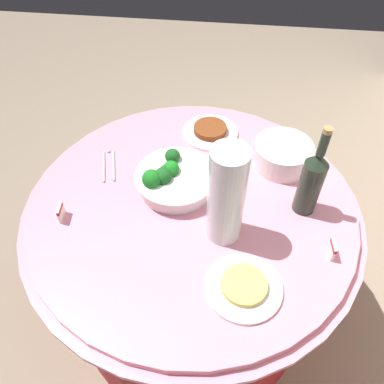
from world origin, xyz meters
name	(u,v)px	position (x,y,z in m)	size (l,w,h in m)	color
ground_plane	(192,303)	(0.00, 0.00, 0.00)	(6.00, 6.00, 0.00)	gray
buffet_table	(192,260)	(0.00, 0.00, 0.38)	(1.16, 1.16, 0.74)	maroon
broccoli_bowl	(174,179)	(-0.06, -0.07, 0.78)	(0.28, 0.28, 0.11)	white
plate_stack	(283,155)	(-0.23, 0.30, 0.79)	(0.21, 0.21, 0.09)	white
wine_bottle	(311,181)	(-0.02, 0.37, 0.87)	(0.07, 0.07, 0.34)	#233124
decorative_fruit_vase	(226,200)	(0.11, 0.11, 0.89)	(0.11, 0.11, 0.34)	silver
serving_tongs	(109,164)	(-0.14, -0.33, 0.74)	(0.17, 0.09, 0.01)	silver
food_plate_stir_fry	(210,131)	(-0.37, 0.03, 0.75)	(0.22, 0.22, 0.04)	white
food_plate_noodles	(244,287)	(0.30, 0.18, 0.75)	(0.22, 0.22, 0.03)	white
label_placard_front	(61,212)	(0.12, -0.41, 0.77)	(0.05, 0.01, 0.05)	white
label_placard_mid	(332,249)	(0.16, 0.44, 0.77)	(0.05, 0.01, 0.05)	white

